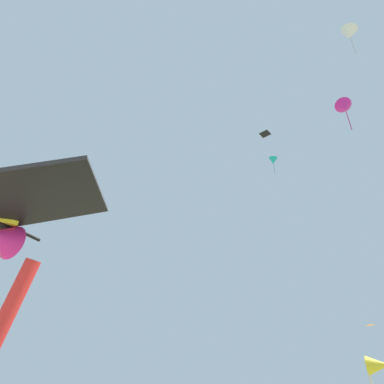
{
  "coord_description": "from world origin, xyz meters",
  "views": [
    {
      "loc": [
        2.35,
        -0.81,
        1.24
      ],
      "look_at": [
        0.16,
        2.51,
        3.62
      ],
      "focal_mm": 31.31,
      "sensor_mm": 36.0,
      "label": 1
    }
  ],
  "objects_px": {
    "distant_kite_white_low_left": "(349,34)",
    "distant_kite_orange_high_left": "(370,325)",
    "distant_kite_teal_low_right": "(273,161)",
    "marker_flag": "(379,374)",
    "distant_kite_magenta_far_center": "(345,107)",
    "distant_kite_black_mid_left": "(265,134)"
  },
  "relations": [
    {
      "from": "distant_kite_white_low_left",
      "to": "distant_kite_orange_high_left",
      "type": "relative_size",
      "value": 2.15
    },
    {
      "from": "distant_kite_teal_low_right",
      "to": "marker_flag",
      "type": "distance_m",
      "value": 30.24
    },
    {
      "from": "distant_kite_teal_low_right",
      "to": "distant_kite_magenta_far_center",
      "type": "relative_size",
      "value": 0.77
    },
    {
      "from": "distant_kite_teal_low_right",
      "to": "distant_kite_magenta_far_center",
      "type": "xyz_separation_m",
      "value": [
        7.75,
        -8.43,
        -3.95
      ]
    },
    {
      "from": "distant_kite_teal_low_right",
      "to": "distant_kite_orange_high_left",
      "type": "height_order",
      "value": "distant_kite_teal_low_right"
    },
    {
      "from": "distant_kite_white_low_left",
      "to": "distant_kite_orange_high_left",
      "type": "xyz_separation_m",
      "value": [
        -4.04,
        10.49,
        -13.99
      ]
    },
    {
      "from": "distant_kite_white_low_left",
      "to": "distant_kite_black_mid_left",
      "type": "xyz_separation_m",
      "value": [
        -6.12,
        1.26,
        -3.64
      ]
    },
    {
      "from": "marker_flag",
      "to": "distant_kite_white_low_left",
      "type": "bearing_deg",
      "value": 79.42
    },
    {
      "from": "distant_kite_teal_low_right",
      "to": "distant_kite_magenta_far_center",
      "type": "bearing_deg",
      "value": -47.41
    },
    {
      "from": "distant_kite_black_mid_left",
      "to": "marker_flag",
      "type": "distance_m",
      "value": 17.96
    },
    {
      "from": "distant_kite_orange_high_left",
      "to": "distant_kite_magenta_far_center",
      "type": "bearing_deg",
      "value": -68.41
    },
    {
      "from": "distant_kite_teal_low_right",
      "to": "distant_kite_orange_high_left",
      "type": "xyz_separation_m",
      "value": [
        5.16,
        -1.87,
        -16.26
      ]
    },
    {
      "from": "distant_kite_white_low_left",
      "to": "distant_kite_magenta_far_center",
      "type": "distance_m",
      "value": 4.51
    },
    {
      "from": "distant_kite_magenta_far_center",
      "to": "marker_flag",
      "type": "distance_m",
      "value": 20.61
    },
    {
      "from": "distant_kite_white_low_left",
      "to": "distant_kite_black_mid_left",
      "type": "bearing_deg",
      "value": 168.34
    },
    {
      "from": "distant_kite_teal_low_right",
      "to": "distant_kite_black_mid_left",
      "type": "xyz_separation_m",
      "value": [
        3.08,
        -11.1,
        -5.9
      ]
    },
    {
      "from": "distant_kite_orange_high_left",
      "to": "distant_kite_black_mid_left",
      "type": "distance_m",
      "value": 14.02
    },
    {
      "from": "distant_kite_teal_low_right",
      "to": "distant_kite_white_low_left",
      "type": "relative_size",
      "value": 0.94
    },
    {
      "from": "distant_kite_black_mid_left",
      "to": "marker_flag",
      "type": "height_order",
      "value": "distant_kite_black_mid_left"
    },
    {
      "from": "distant_kite_orange_high_left",
      "to": "distant_kite_black_mid_left",
      "type": "relative_size",
      "value": 1.22
    },
    {
      "from": "distant_kite_magenta_far_center",
      "to": "marker_flag",
      "type": "height_order",
      "value": "distant_kite_magenta_far_center"
    },
    {
      "from": "marker_flag",
      "to": "distant_kite_magenta_far_center",
      "type": "bearing_deg",
      "value": 88.73
    }
  ]
}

